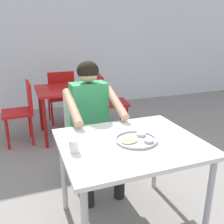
# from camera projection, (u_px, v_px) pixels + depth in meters

# --- Properties ---
(back_wall) EXTENTS (12.00, 0.12, 3.40)m
(back_wall) POSITION_uv_depth(u_px,v_px,m) (52.00, 19.00, 4.60)
(back_wall) COLOR silver
(back_wall) RESTS_ON ground
(table_foreground) EXTENTS (1.01, 0.85, 0.73)m
(table_foreground) POSITION_uv_depth(u_px,v_px,m) (130.00, 151.00, 1.80)
(table_foreground) COLOR silver
(table_foreground) RESTS_ON ground
(thali_tray) EXTENTS (0.31, 0.31, 0.03)m
(thali_tray) POSITION_uv_depth(u_px,v_px,m) (136.00, 140.00, 1.77)
(thali_tray) COLOR #B7BABF
(thali_tray) RESTS_ON table_foreground
(drinking_cup) EXTENTS (0.07, 0.07, 0.09)m
(drinking_cup) POSITION_uv_depth(u_px,v_px,m) (74.00, 146.00, 1.60)
(drinking_cup) COLOR white
(drinking_cup) RESTS_ON table_foreground
(chair_foreground) EXTENTS (0.43, 0.43, 0.86)m
(chair_foreground) POSITION_uv_depth(u_px,v_px,m) (86.00, 130.00, 2.58)
(chair_foreground) COLOR silver
(chair_foreground) RESTS_ON ground
(diner_foreground) EXTENTS (0.50, 0.56, 1.23)m
(diner_foreground) POSITION_uv_depth(u_px,v_px,m) (92.00, 115.00, 2.31)
(diner_foreground) COLOR black
(diner_foreground) RESTS_ON ground
(table_background_red) EXTENTS (0.86, 0.78, 0.72)m
(table_background_red) POSITION_uv_depth(u_px,v_px,m) (68.00, 94.00, 3.53)
(table_background_red) COLOR #B71414
(table_background_red) RESTS_ON ground
(chair_red_left) EXTENTS (0.41, 0.42, 0.85)m
(chair_red_left) POSITION_uv_depth(u_px,v_px,m) (23.00, 108.00, 3.33)
(chair_red_left) COLOR red
(chair_red_left) RESTS_ON ground
(chair_red_right) EXTENTS (0.49, 0.49, 0.87)m
(chair_red_right) POSITION_uv_depth(u_px,v_px,m) (108.00, 99.00, 3.74)
(chair_red_right) COLOR #B01315
(chair_red_right) RESTS_ON ground
(chair_red_far) EXTENTS (0.45, 0.41, 0.88)m
(chair_red_far) POSITION_uv_depth(u_px,v_px,m) (61.00, 94.00, 4.06)
(chair_red_far) COLOR #B41413
(chair_red_far) RESTS_ON ground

